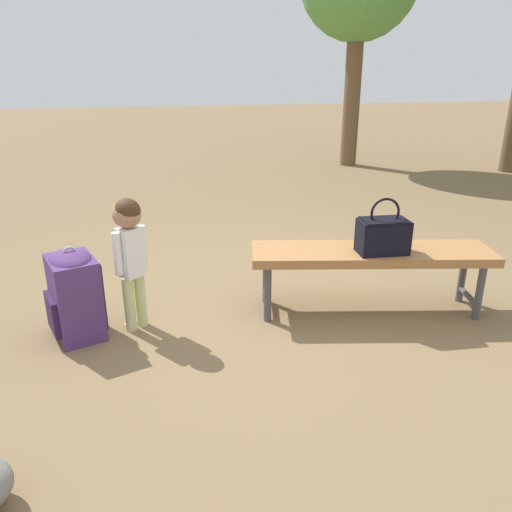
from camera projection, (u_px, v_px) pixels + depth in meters
ground_plane at (274, 315)px, 3.40m from camera, size 40.00×40.00×0.00m
park_bench at (371, 257)px, 3.34m from camera, size 1.65×0.73×0.45m
handbag at (383, 234)px, 3.22m from camera, size 0.33×0.21×0.37m
child_standing at (130, 244)px, 3.05m from camera, size 0.20×0.18×0.86m
backpack_large at (74, 292)px, 3.06m from camera, size 0.37×0.42×0.59m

